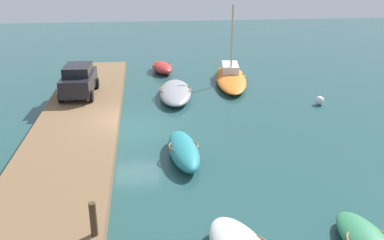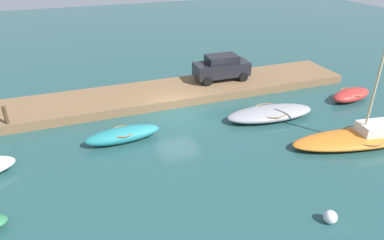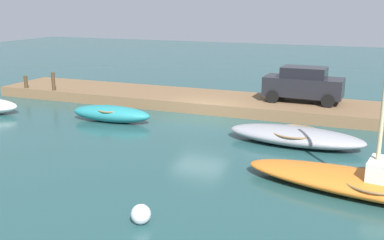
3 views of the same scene
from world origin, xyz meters
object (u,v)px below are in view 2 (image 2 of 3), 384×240
Objects in this scene: sailboat_orange at (365,136)px; motorboat_grey at (270,113)px; mooring_post_west at (5,115)px; dinghy_red at (351,95)px; rowboat_teal at (123,135)px; marker_buoy at (330,217)px; parked_car at (222,67)px.

sailboat_orange reaches higher than motorboat_grey.
mooring_post_west reaches higher than motorboat_grey.
rowboat_teal is at bearing -10.63° from dinghy_red.
sailboat_orange is at bearing -143.79° from marker_buoy.
rowboat_teal is 0.73× the size of motorboat_grey.
dinghy_red is 3.28× the size of mooring_post_west.
mooring_post_west is 13.89m from parked_car.
rowboat_teal reaches higher than motorboat_grey.
dinghy_red is 6.55× the size of marker_buoy.
marker_buoy is at bearing 44.59° from sailboat_orange.
rowboat_teal is at bearing 34.71° from parked_car.
motorboat_grey is at bearing 166.33° from mooring_post_west.
rowboat_teal is 8.64m from motorboat_grey.
sailboat_orange is at bearing 156.05° from rowboat_teal.
mooring_post_west is 16.72m from marker_buoy.
motorboat_grey is at bearing -44.17° from sailboat_orange.
motorboat_grey is at bearing 97.84° from parked_car.
rowboat_teal is 1.03× the size of parked_car.
marker_buoy is (1.83, 13.87, -1.21)m from parked_car.
rowboat_teal is 9.64m from parked_car.
sailboat_orange reaches higher than marker_buoy.
sailboat_orange is at bearing 156.47° from mooring_post_west.
dinghy_red is 5.64m from sailboat_orange.
dinghy_red is 12.44m from marker_buoy.
rowboat_teal is (15.07, 0.08, 0.00)m from dinghy_red.
rowboat_teal is (11.80, -4.52, 0.00)m from sailboat_orange.
mooring_post_west is at bearing -19.22° from dinghy_red.
mooring_post_west is (20.77, -3.02, 0.68)m from dinghy_red.
rowboat_teal is at bearing 1.53° from motorboat_grey.
sailboat_orange reaches higher than rowboat_teal.
parked_car is at bearing -97.53° from marker_buoy.
motorboat_grey is 8.60m from marker_buoy.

